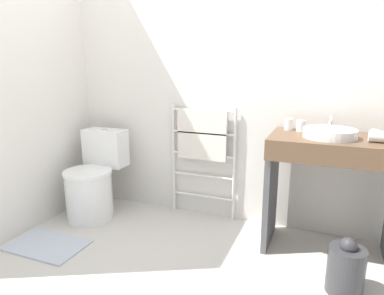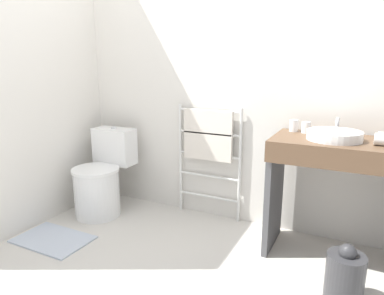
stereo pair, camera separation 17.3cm
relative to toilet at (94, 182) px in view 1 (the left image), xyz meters
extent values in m
cube|color=silver|center=(1.02, 0.45, 1.03)|extent=(2.91, 0.12, 2.68)
cube|color=silver|center=(-0.38, -0.23, 1.03)|extent=(0.12, 1.88, 2.68)
cylinder|color=white|center=(0.00, -0.07, -0.10)|extent=(0.39, 0.39, 0.41)
cylinder|color=white|center=(0.00, -0.07, 0.11)|extent=(0.40, 0.40, 0.02)
cube|color=white|center=(0.00, 0.20, 0.26)|extent=(0.38, 0.19, 0.32)
cylinder|color=silver|center=(0.00, 0.20, 0.43)|extent=(0.05, 0.05, 0.01)
cylinder|color=white|center=(0.60, 0.36, 0.17)|extent=(0.02, 0.02, 0.96)
cylinder|color=white|center=(1.14, 0.36, 0.17)|extent=(0.02, 0.02, 0.96)
cylinder|color=white|center=(0.87, 0.36, -0.13)|extent=(0.55, 0.02, 0.02)
cylinder|color=white|center=(0.87, 0.36, 0.05)|extent=(0.55, 0.02, 0.02)
cylinder|color=white|center=(0.87, 0.36, 0.24)|extent=(0.55, 0.02, 0.02)
cylinder|color=white|center=(0.87, 0.36, 0.43)|extent=(0.55, 0.02, 0.02)
cylinder|color=white|center=(0.87, 0.36, 0.62)|extent=(0.55, 0.02, 0.02)
cube|color=silver|center=(0.87, 0.33, 0.53)|extent=(0.43, 0.04, 0.20)
cube|color=silver|center=(0.87, 0.33, 0.32)|extent=(0.43, 0.04, 0.23)
cube|color=brown|center=(1.89, 0.12, 0.50)|extent=(0.83, 0.50, 0.03)
cube|color=brown|center=(1.89, -0.12, 0.43)|extent=(0.83, 0.02, 0.10)
cube|color=#4C4C4F|center=(1.49, 0.12, 0.09)|extent=(0.04, 0.43, 0.79)
cylinder|color=white|center=(1.85, 0.10, 0.55)|extent=(0.34, 0.34, 0.06)
cylinder|color=silver|center=(1.85, 0.10, 0.57)|extent=(0.28, 0.28, 0.01)
cylinder|color=silver|center=(1.85, 0.30, 0.58)|extent=(0.02, 0.02, 0.12)
cylinder|color=silver|center=(1.85, 0.25, 0.62)|extent=(0.02, 0.09, 0.02)
cylinder|color=white|center=(1.57, 0.28, 0.56)|extent=(0.06, 0.06, 0.08)
cylinder|color=white|center=(1.65, 0.25, 0.56)|extent=(0.06, 0.06, 0.08)
cylinder|color=white|center=(2.15, 0.06, 0.55)|extent=(0.15, 0.07, 0.07)
cube|color=white|center=(2.12, 0.14, 0.55)|extent=(0.04, 0.09, 0.05)
cylinder|color=#333335|center=(2.00, -0.32, -0.17)|extent=(0.21, 0.21, 0.28)
sphere|color=#333335|center=(2.00, -0.32, -0.01)|extent=(0.09, 0.09, 0.09)
cube|color=#B2BCCC|center=(0.00, -0.57, -0.30)|extent=(0.56, 0.36, 0.01)
camera|label=1|loc=(1.84, -2.27, 0.98)|focal=32.00mm
camera|label=2|loc=(2.00, -2.20, 0.98)|focal=32.00mm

